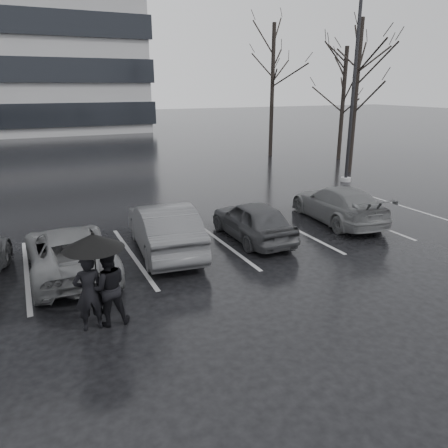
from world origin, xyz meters
name	(u,v)px	position (x,y,z in m)	size (l,w,h in m)	color
ground	(241,275)	(0.00, 0.00, 0.00)	(160.00, 160.00, 0.00)	black
car_main	(253,220)	(1.60, 2.33, 0.62)	(1.47, 3.65, 1.24)	black
car_west_a	(164,228)	(-1.24, 2.49, 0.72)	(1.52, 4.37, 1.44)	#2D2D2F
car_west_b	(69,251)	(-3.93, 2.04, 0.60)	(1.99, 4.32, 1.20)	#454648
car_east	(338,204)	(5.27, 2.74, 0.63)	(1.78, 4.37, 1.27)	#454648
pedestrian_left	(89,293)	(-3.88, -1.02, 0.79)	(0.58, 0.38, 1.58)	black
pedestrian_right	(108,287)	(-3.50, -0.97, 0.81)	(0.79, 0.61, 1.62)	black
umbrella	(93,241)	(-3.70, -0.97, 1.82)	(1.18, 1.18, 2.00)	black
lamp_post	(353,95)	(10.09, 8.01, 4.21)	(0.50, 0.50, 9.20)	#949497
stall_stripes	(179,249)	(-0.80, 2.50, 0.00)	(19.72, 5.00, 0.00)	#99989B
tree_east	(355,98)	(12.00, 10.00, 4.00)	(0.26, 0.26, 8.00)	black
tree_ne	(343,104)	(14.50, 14.00, 3.50)	(0.26, 0.26, 7.00)	black
tree_north	(272,92)	(11.00, 17.00, 4.25)	(0.26, 0.26, 8.50)	black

